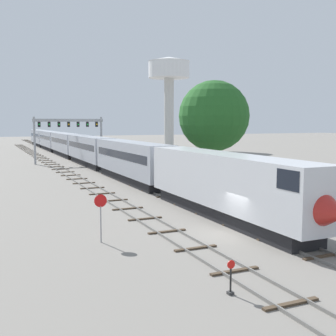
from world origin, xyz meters
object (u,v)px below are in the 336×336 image
object	(u,v)px
stop_sign	(101,211)
trackside_tree_left	(214,116)
water_tower	(169,75)
passenger_train	(76,146)
signal_gantry	(69,129)
switch_stand	(231,282)

from	to	relation	value
stop_sign	trackside_tree_left	xyz separation A→B (m)	(18.46, 18.82, 5.93)
water_tower	passenger_train	bearing A→B (deg)	-140.29
passenger_train	trackside_tree_left	distance (m)	38.39
water_tower	stop_sign	size ratio (longest dim) A/B	8.50
water_tower	stop_sign	distance (m)	92.64
signal_gantry	stop_sign	bearing A→B (deg)	-98.77
passenger_train	trackside_tree_left	world-z (taller)	trackside_tree_left
water_tower	switch_stand	bearing A→B (deg)	-112.52
signal_gantry	stop_sign	distance (m)	51.00
signal_gantry	stop_sign	xyz separation A→B (m)	(-7.75, -50.24, -4.08)
stop_sign	water_tower	bearing A→B (deg)	63.46
switch_stand	stop_sign	world-z (taller)	stop_sign
signal_gantry	stop_sign	size ratio (longest dim) A/B	4.20
stop_sign	signal_gantry	bearing A→B (deg)	81.23
switch_stand	stop_sign	xyz separation A→B (m)	(-2.90, 9.63, 1.35)
signal_gantry	water_tower	size ratio (longest dim) A/B	0.49
passenger_train	water_tower	distance (m)	43.33
passenger_train	signal_gantry	distance (m)	6.95
switch_stand	trackside_tree_left	xyz separation A→B (m)	(15.56, 28.44, 7.28)
passenger_train	water_tower	bearing A→B (deg)	39.71
passenger_train	stop_sign	xyz separation A→B (m)	(-10.00, -55.90, -0.74)
signal_gantry	switch_stand	xyz separation A→B (m)	(-4.85, -59.86, -5.43)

